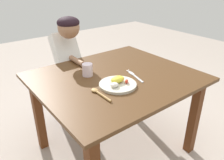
# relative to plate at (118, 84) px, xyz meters

# --- Properties ---
(ground_plane) EXTENTS (8.00, 8.00, 0.00)m
(ground_plane) POSITION_rel_plate_xyz_m (0.09, 0.14, -0.72)
(ground_plane) COLOR #B6A79A
(dining_table) EXTENTS (1.16, 1.00, 0.70)m
(dining_table) POSITION_rel_plate_xyz_m (0.09, 0.14, -0.13)
(dining_table) COLOR #52331A
(dining_table) RESTS_ON ground_plane
(plate) EXTENTS (0.26, 0.26, 0.06)m
(plate) POSITION_rel_plate_xyz_m (0.00, 0.00, 0.00)
(plate) COLOR beige
(plate) RESTS_ON dining_table
(fork) EXTENTS (0.08, 0.23, 0.01)m
(fork) POSITION_rel_plate_xyz_m (0.20, 0.04, -0.01)
(fork) COLOR silver
(fork) RESTS_ON dining_table
(spoon) EXTENTS (0.04, 0.20, 0.02)m
(spoon) POSITION_rel_plate_xyz_m (-0.17, -0.02, -0.01)
(spoon) COLOR #AE8248
(spoon) RESTS_ON dining_table
(drinking_cup) EXTENTS (0.08, 0.08, 0.09)m
(drinking_cup) POSITION_rel_plate_xyz_m (-0.07, 0.27, 0.03)
(drinking_cup) COLOR silver
(drinking_cup) RESTS_ON dining_table
(person) EXTENTS (0.21, 0.44, 1.08)m
(person) POSITION_rel_plate_xyz_m (-0.01, 0.73, -0.11)
(person) COLOR #4C425A
(person) RESTS_ON ground_plane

